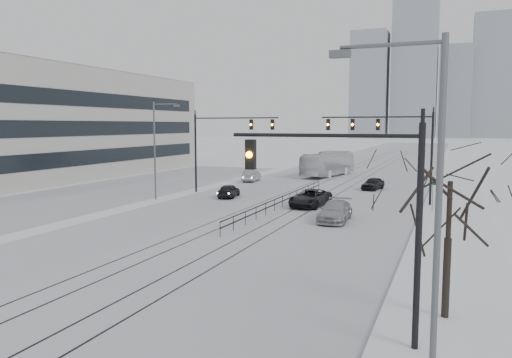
# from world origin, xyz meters

# --- Properties ---
(road) EXTENTS (22.00, 260.00, 0.02)m
(road) POSITION_xyz_m (0.00, 60.00, 0.01)
(road) COLOR silver
(road) RESTS_ON ground
(sidewalk_east) EXTENTS (5.00, 260.00, 0.16)m
(sidewalk_east) POSITION_xyz_m (13.50, 60.00, 0.08)
(sidewalk_east) COLOR white
(sidewalk_east) RESTS_ON ground
(curb) EXTENTS (0.10, 260.00, 0.12)m
(curb) POSITION_xyz_m (11.05, 60.00, 0.06)
(curb) COLOR gray
(curb) RESTS_ON ground
(parking_strip) EXTENTS (14.00, 60.00, 0.03)m
(parking_strip) POSITION_xyz_m (-20.00, 35.00, 0.01)
(parking_strip) COLOR silver
(parking_strip) RESTS_ON ground
(tram_rails) EXTENTS (5.30, 180.00, 0.01)m
(tram_rails) POSITION_xyz_m (-0.00, 40.00, 0.02)
(tram_rails) COLOR black
(tram_rails) RESTS_ON ground
(skyline) EXTENTS (96.00, 48.00, 72.00)m
(skyline) POSITION_xyz_m (5.02, 273.63, 30.65)
(skyline) COLOR #949AA2
(skyline) RESTS_ON ground
(traffic_mast_near) EXTENTS (6.10, 0.37, 7.00)m
(traffic_mast_near) POSITION_xyz_m (10.79, 6.00, 4.56)
(traffic_mast_near) COLOR black
(traffic_mast_near) RESTS_ON ground
(traffic_mast_ne) EXTENTS (9.60, 0.37, 8.00)m
(traffic_mast_ne) POSITION_xyz_m (8.15, 34.99, 5.76)
(traffic_mast_ne) COLOR black
(traffic_mast_ne) RESTS_ON ground
(traffic_mast_nw) EXTENTS (9.10, 0.37, 8.00)m
(traffic_mast_nw) POSITION_xyz_m (-8.52, 36.00, 5.57)
(traffic_mast_nw) COLOR black
(traffic_mast_nw) RESTS_ON ground
(street_light_east) EXTENTS (2.73, 0.25, 9.00)m
(street_light_east) POSITION_xyz_m (12.70, 3.00, 5.21)
(street_light_east) COLOR #595B60
(street_light_east) RESTS_ON ground
(street_light_west) EXTENTS (2.73, 0.25, 9.00)m
(street_light_west) POSITION_xyz_m (-12.20, 30.00, 5.21)
(street_light_west) COLOR #595B60
(street_light_west) RESTS_ON ground
(bare_tree) EXTENTS (4.40, 4.40, 6.10)m
(bare_tree) POSITION_xyz_m (13.20, 9.00, 4.49)
(bare_tree) COLOR black
(bare_tree) RESTS_ON ground
(median_fence) EXTENTS (0.06, 24.00, 1.00)m
(median_fence) POSITION_xyz_m (0.00, 30.00, 0.53)
(median_fence) COLOR black
(median_fence) RESTS_ON ground
(street_sign) EXTENTS (0.70, 0.06, 2.40)m
(street_sign) POSITION_xyz_m (11.80, 32.00, 1.61)
(street_sign) COLOR #595B60
(street_sign) RESTS_ON ground
(sedan_sb_inner) EXTENTS (2.15, 3.98, 1.29)m
(sedan_sb_inner) POSITION_xyz_m (-6.64, 33.60, 0.64)
(sedan_sb_inner) COLOR black
(sedan_sb_inner) RESTS_ON ground
(sedan_sb_outer) EXTENTS (2.06, 4.41, 1.40)m
(sedan_sb_outer) POSITION_xyz_m (-9.81, 47.05, 0.70)
(sedan_sb_outer) COLOR gray
(sedan_sb_outer) RESTS_ON ground
(sedan_nb_front) EXTENTS (2.94, 5.42, 1.44)m
(sedan_nb_front) POSITION_xyz_m (2.04, 31.36, 0.72)
(sedan_nb_front) COLOR black
(sedan_nb_front) RESTS_ON ground
(sedan_nb_right) EXTENTS (2.26, 5.03, 1.43)m
(sedan_nb_right) POSITION_xyz_m (5.43, 25.76, 0.72)
(sedan_nb_right) COLOR #9DA1A4
(sedan_nb_right) RESTS_ON ground
(sedan_nb_far) EXTENTS (2.28, 4.08, 1.31)m
(sedan_nb_far) POSITION_xyz_m (5.28, 44.56, 0.66)
(sedan_nb_far) COLOR black
(sedan_nb_far) RESTS_ON ground
(box_truck) EXTENTS (4.97, 12.11, 3.29)m
(box_truck) POSITION_xyz_m (-2.61, 56.84, 1.64)
(box_truck) COLOR silver
(box_truck) RESTS_ON ground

